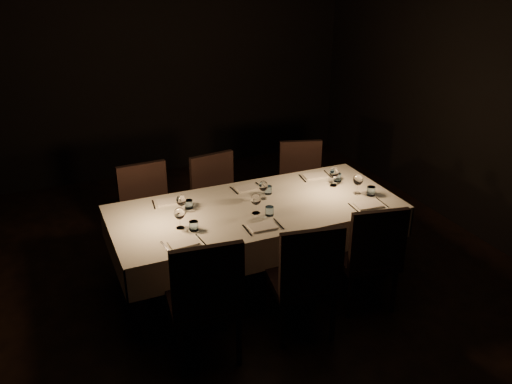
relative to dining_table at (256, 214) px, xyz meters
name	(u,v)px	position (x,y,z in m)	size (l,w,h in m)	color
room	(256,125)	(0.00, 0.00, 0.81)	(5.01, 6.01, 3.01)	black
dining_table	(256,214)	(0.00, 0.00, 0.00)	(2.52, 1.12, 0.76)	black
chair_near_left	(205,296)	(-0.75, -0.83, -0.12)	(0.55, 0.55, 1.05)	black
place_setting_near_left	(184,225)	(-0.71, -0.22, 0.15)	(0.33, 0.40, 0.18)	white
chair_near_center	(305,276)	(0.04, -0.86, -0.13)	(0.56, 0.56, 1.01)	black
place_setting_near_center	(261,210)	(-0.05, -0.22, 0.15)	(0.33, 0.40, 0.18)	white
chair_near_right	(370,253)	(0.70, -0.75, -0.15)	(0.55, 0.55, 0.98)	black
place_setting_near_right	(364,190)	(0.96, -0.22, 0.15)	(0.35, 0.41, 0.19)	white
chair_far_left	(148,211)	(-0.80, 0.74, -0.15)	(0.49, 0.49, 0.98)	black
place_setting_far_left	(179,202)	(-0.63, 0.22, 0.14)	(0.32, 0.40, 0.17)	white
chair_far_center	(218,198)	(-0.09, 0.76, -0.16)	(0.52, 0.52, 0.97)	black
place_setting_far_center	(259,188)	(0.13, 0.22, 0.14)	(0.31, 0.40, 0.17)	white
chair_far_right	(302,182)	(0.89, 0.81, -0.17)	(0.57, 0.57, 0.95)	black
place_setting_far_right	(329,175)	(0.86, 0.22, 0.15)	(0.34, 0.41, 0.18)	white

